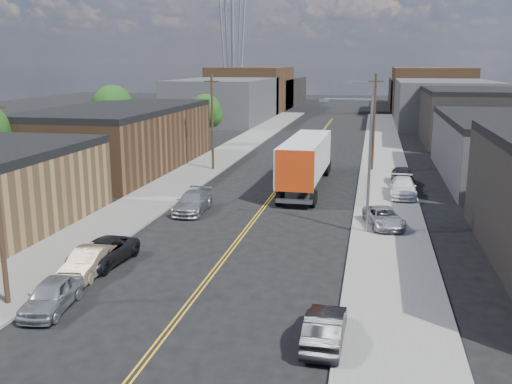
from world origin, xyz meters
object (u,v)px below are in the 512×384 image
at_px(car_right_lot_a, 384,217).
at_px(car_left_a, 52,295).
at_px(semi_truck, 308,158).
at_px(car_right_oncoming, 325,328).
at_px(car_left_b, 88,262).
at_px(car_right_lot_b, 403,187).
at_px(car_right_lot_c, 403,176).
at_px(car_left_c, 102,253).
at_px(car_left_d, 193,202).

bearing_deg(car_right_lot_a, car_left_a, -146.32).
relative_size(semi_truck, car_right_oncoming, 4.09).
bearing_deg(car_left_b, car_right_oncoming, -24.01).
bearing_deg(semi_truck, car_left_a, -104.60).
height_order(car_right_lot_b, car_right_lot_c, car_right_lot_c).
xyz_separation_m(car_left_c, car_right_lot_a, (15.53, 10.51, 0.09)).
bearing_deg(car_left_b, car_right_lot_c, 54.32).
bearing_deg(car_right_lot_b, car_left_a, -122.17).
bearing_deg(car_right_lot_c, car_left_c, -128.16).
bearing_deg(car_left_c, semi_truck, 74.94).
height_order(car_left_d, car_right_lot_a, car_left_d).
bearing_deg(car_left_a, car_right_lot_b, 50.58).
xyz_separation_m(semi_truck, car_left_b, (-8.82, -24.74, -1.90)).
height_order(car_right_oncoming, car_right_lot_c, car_right_lot_c).
bearing_deg(car_left_d, car_right_lot_b, 25.03).
xyz_separation_m(semi_truck, car_right_oncoming, (4.18, -29.85, -1.91)).
xyz_separation_m(semi_truck, car_left_a, (-8.33, -29.12, -1.89)).
height_order(car_left_b, car_left_d, car_left_d).
bearing_deg(car_left_a, car_left_d, 80.40).
height_order(car_left_b, car_right_lot_c, car_right_lot_c).
xyz_separation_m(car_left_d, car_right_lot_b, (15.79, 7.92, 0.14)).
distance_m(car_left_c, car_right_lot_a, 18.75).
distance_m(car_left_c, car_right_lot_c, 30.48).
distance_m(semi_truck, car_right_lot_a, 14.38).
relative_size(car_right_oncoming, car_right_lot_b, 0.82).
xyz_separation_m(car_left_a, car_left_d, (0.91, 18.10, 0.04)).
height_order(car_left_c, car_left_d, car_left_d).
bearing_deg(car_right_lot_a, car_right_lot_c, 68.65).
height_order(car_left_a, car_left_d, car_left_d).
bearing_deg(car_left_c, car_right_lot_b, 55.17).
bearing_deg(car_left_a, semi_truck, 67.31).
xyz_separation_m(car_left_b, car_right_lot_b, (17.19, 21.64, 0.19)).
height_order(car_right_oncoming, car_right_lot_b, car_right_lot_b).
bearing_deg(car_left_d, car_right_oncoming, -59.97).
height_order(car_left_d, car_right_lot_b, car_right_lot_b).
xyz_separation_m(semi_truck, car_left_c, (-8.82, -23.10, -1.92)).
bearing_deg(semi_truck, car_right_lot_c, 13.99).
relative_size(car_left_a, car_left_b, 0.98).
bearing_deg(car_left_c, car_right_oncoming, -21.59).
relative_size(car_left_d, car_right_lot_b, 1.01).
bearing_deg(car_right_lot_c, car_right_lot_b, -95.75).
height_order(car_left_a, car_right_lot_c, car_right_lot_c).
bearing_deg(semi_truck, car_left_d, -122.59).
distance_m(car_left_d, car_right_lot_b, 17.66).
bearing_deg(car_right_oncoming, car_left_c, -26.32).
bearing_deg(car_right_lot_c, car_right_oncoming, -101.23).
relative_size(car_left_b, car_left_c, 0.87).
distance_m(car_left_b, car_left_d, 13.79).
distance_m(car_left_c, car_right_lot_b, 26.37).
relative_size(car_left_b, car_right_lot_c, 0.95).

